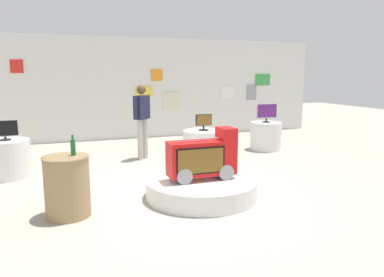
{
  "coord_description": "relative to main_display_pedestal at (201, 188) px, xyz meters",
  "views": [
    {
      "loc": [
        -1.75,
        -5.43,
        1.91
      ],
      "look_at": [
        0.31,
        0.22,
        0.85
      ],
      "focal_mm": 34.42,
      "sensor_mm": 36.0,
      "label": 1
    }
  ],
  "objects": [
    {
      "name": "tv_on_right_rear",
      "position": [
        2.89,
        2.87,
        0.83
      ],
      "size": [
        0.57,
        0.19,
        0.47
      ],
      "color": "black",
      "rests_on": "display_pedestal_right_rear"
    },
    {
      "name": "side_table_round",
      "position": [
        -1.99,
        -0.11,
        0.28
      ],
      "size": [
        0.62,
        0.62,
        0.83
      ],
      "color": "#9E7F56",
      "rests_on": "ground"
    },
    {
      "name": "display_pedestal_left_rear",
      "position": [
        -2.99,
        2.3,
        0.21
      ],
      "size": [
        0.83,
        0.83,
        0.7
      ],
      "primitive_type": "cylinder",
      "color": "silver",
      "rests_on": "ground"
    },
    {
      "name": "shopper_browsing_near_truck",
      "position": [
        -0.28,
        2.91,
        0.84
      ],
      "size": [
        0.43,
        0.41,
        1.67
      ],
      "color": "#B2ADA3",
      "rests_on": "ground"
    },
    {
      "name": "novelty_firetruck_tv",
      "position": [
        0.02,
        -0.01,
        0.47
      ],
      "size": [
        1.06,
        0.41,
        0.79
      ],
      "color": "gray",
      "rests_on": "main_display_pedestal"
    },
    {
      "name": "ground_plane",
      "position": [
        -0.29,
        0.27,
        -0.15
      ],
      "size": [
        30.0,
        30.0,
        0.0
      ],
      "primitive_type": "plane",
      "color": "#A8A091"
    },
    {
      "name": "tv_on_center_rear",
      "position": [
        0.9,
        2.16,
        0.75
      ],
      "size": [
        0.36,
        0.22,
        0.35
      ],
      "color": "black",
      "rests_on": "display_pedestal_center_rear"
    },
    {
      "name": "tv_on_left_rear",
      "position": [
        -2.99,
        2.29,
        0.76
      ],
      "size": [
        0.49,
        0.2,
        0.38
      ],
      "color": "black",
      "rests_on": "display_pedestal_left_rear"
    },
    {
      "name": "display_pedestal_center_rear",
      "position": [
        0.9,
        2.16,
        0.21
      ],
      "size": [
        0.89,
        0.89,
        0.7
      ],
      "primitive_type": "cylinder",
      "color": "silver",
      "rests_on": "ground"
    },
    {
      "name": "display_pedestal_right_rear",
      "position": [
        2.89,
        2.87,
        0.21
      ],
      "size": [
        0.78,
        0.78,
        0.7
      ],
      "primitive_type": "cylinder",
      "color": "silver",
      "rests_on": "ground"
    },
    {
      "name": "back_wall_display",
      "position": [
        -0.28,
        5.72,
        1.34
      ],
      "size": [
        12.72,
        0.13,
        2.96
      ],
      "color": "silver",
      "rests_on": "ground"
    },
    {
      "name": "main_display_pedestal",
      "position": [
        0.0,
        0.0,
        0.0
      ],
      "size": [
        1.74,
        1.74,
        0.29
      ],
      "primitive_type": "cylinder",
      "color": "silver",
      "rests_on": "ground"
    },
    {
      "name": "bottle_on_side_table",
      "position": [
        -1.88,
        -0.08,
        0.8
      ],
      "size": [
        0.07,
        0.07,
        0.28
      ],
      "color": "#195926",
      "rests_on": "side_table_round"
    }
  ]
}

